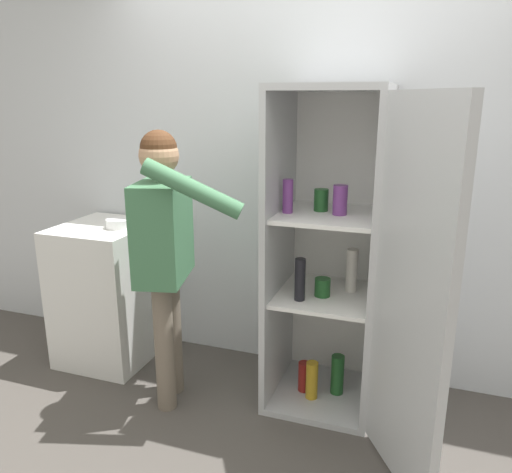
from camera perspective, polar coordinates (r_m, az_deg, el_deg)
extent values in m
plane|color=#4C4742|center=(2.76, 0.48, -23.49)|extent=(12.00, 12.00, 0.00)
cube|color=silver|center=(3.12, 6.39, 6.93)|extent=(7.00, 0.06, 2.55)
cube|color=#B7BABC|center=(3.19, 7.52, -17.19)|extent=(0.60, 0.63, 0.04)
cube|color=#B7BABC|center=(2.69, 8.91, 16.48)|extent=(0.60, 0.63, 0.04)
cube|color=white|center=(3.10, 9.25, -0.27)|extent=(0.60, 0.03, 1.74)
cube|color=#B7BABC|center=(2.88, 2.66, -1.30)|extent=(0.04, 0.63, 1.74)
cube|color=#B7BABC|center=(2.78, 13.86, -2.38)|extent=(0.04, 0.63, 1.74)
cube|color=white|center=(2.90, 7.97, -6.62)|extent=(0.53, 0.56, 0.02)
cube|color=white|center=(2.76, 8.33, 2.46)|extent=(0.53, 0.56, 0.02)
cube|color=#B7BABC|center=(2.24, 17.24, -7.05)|extent=(0.35, 0.54, 1.74)
cylinder|color=#1E5123|center=(2.79, 7.45, 4.16)|extent=(0.08, 0.08, 0.12)
cylinder|color=maroon|center=(3.12, 5.54, -15.63)|extent=(0.07, 0.07, 0.18)
cylinder|color=#723884|center=(2.72, 3.66, 4.63)|extent=(0.06, 0.06, 0.18)
cylinder|color=black|center=(2.74, 5.05, -4.92)|extent=(0.06, 0.06, 0.24)
cylinder|color=#723884|center=(2.71, 9.59, 4.13)|extent=(0.08, 0.08, 0.16)
cylinder|color=#B78C1E|center=(3.05, 6.40, -15.99)|extent=(0.07, 0.07, 0.23)
cylinder|color=beige|center=(2.91, 10.89, -3.82)|extent=(0.07, 0.07, 0.25)
cylinder|color=#1E5123|center=(2.84, 7.60, -5.77)|extent=(0.09, 0.09, 0.10)
cylinder|color=#1E5123|center=(3.11, 9.28, -15.30)|extent=(0.08, 0.08, 0.24)
cylinder|color=#726656|center=(3.08, -9.53, -10.82)|extent=(0.11, 0.11, 0.77)
cylinder|color=#726656|center=(2.93, -10.43, -12.31)|extent=(0.11, 0.11, 0.77)
cube|color=#3F724C|center=(2.77, -10.60, 0.63)|extent=(0.34, 0.48, 0.54)
sphere|color=tan|center=(2.69, -11.04, 9.07)|extent=(0.21, 0.21, 0.21)
sphere|color=#4C2D19|center=(2.69, -11.08, 9.85)|extent=(0.19, 0.19, 0.19)
cylinder|color=#3F724C|center=(3.00, -9.31, 1.31)|extent=(0.09, 0.09, 0.51)
cylinder|color=#3F724C|center=(2.42, -7.25, 5.42)|extent=(0.51, 0.20, 0.29)
cube|color=white|center=(3.54, -16.43, -6.12)|extent=(0.57, 0.62, 0.94)
cylinder|color=white|center=(3.31, -15.46, 1.45)|extent=(0.15, 0.15, 0.06)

